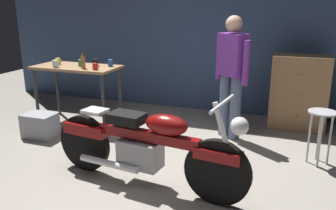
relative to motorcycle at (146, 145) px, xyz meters
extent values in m
plane|color=gray|center=(-0.05, 0.07, -0.45)|extent=(12.00, 12.00, 0.00)
cube|color=#384C70|center=(-0.05, 2.87, 1.10)|extent=(8.00, 0.12, 3.10)
cube|color=#99724C|center=(-1.79, 1.49, 0.43)|extent=(1.30, 0.64, 0.04)
cylinder|color=#2D2D33|center=(-2.38, 1.23, -0.02)|extent=(0.05, 0.05, 0.86)
cylinder|color=#2D2D33|center=(-1.20, 1.23, -0.02)|extent=(0.05, 0.05, 0.86)
cylinder|color=#2D2D33|center=(-2.38, 1.75, -0.02)|extent=(0.05, 0.05, 0.86)
cylinder|color=#2D2D33|center=(-1.20, 1.75, -0.02)|extent=(0.05, 0.05, 0.86)
cylinder|color=black|center=(0.75, -0.09, -0.13)|extent=(0.64, 0.15, 0.64)
cylinder|color=black|center=(-0.79, 0.10, -0.13)|extent=(0.64, 0.15, 0.64)
cube|color=maroon|center=(0.75, -0.09, 0.05)|extent=(0.45, 0.19, 0.10)
cube|color=maroon|center=(-0.74, 0.09, 0.05)|extent=(0.54, 0.24, 0.12)
cube|color=gray|center=(-0.07, 0.01, -0.11)|extent=(0.47, 0.29, 0.28)
cube|color=maroon|center=(0.03, 0.00, 0.10)|extent=(1.10, 0.23, 0.10)
ellipsoid|color=maroon|center=(0.23, -0.03, 0.25)|extent=(0.46, 0.27, 0.20)
cube|color=black|center=(-0.21, 0.03, 0.25)|extent=(0.39, 0.28, 0.10)
cube|color=silver|center=(-0.61, 0.08, 0.27)|extent=(0.26, 0.23, 0.03)
cylinder|color=silver|center=(0.81, -0.10, 0.20)|extent=(0.27, 0.08, 0.68)
cylinder|color=silver|center=(0.77, -0.09, 0.53)|extent=(0.11, 0.60, 0.03)
sphere|color=silver|center=(0.93, -0.11, 0.35)|extent=(0.16, 0.16, 0.16)
cylinder|color=silver|center=(-0.38, -0.09, -0.23)|extent=(0.70, 0.16, 0.07)
cylinder|color=slate|center=(0.63, 1.61, -0.01)|extent=(0.15, 0.15, 0.88)
cylinder|color=slate|center=(0.47, 1.72, -0.01)|extent=(0.15, 0.15, 0.88)
cube|color=#72339E|center=(0.55, 1.67, 0.71)|extent=(0.44, 0.40, 0.56)
cylinder|color=#72339E|center=(0.75, 1.53, 0.63)|extent=(0.09, 0.09, 0.58)
cylinder|color=#72339E|center=(0.35, 1.80, 0.63)|extent=(0.09, 0.09, 0.58)
sphere|color=tan|center=(0.55, 1.67, 1.11)|extent=(0.22, 0.22, 0.22)
cylinder|color=#B2B2B7|center=(1.69, 1.16, 0.18)|extent=(0.32, 0.32, 0.02)
cylinder|color=#B2B2B7|center=(1.80, 1.16, -0.14)|extent=(0.02, 0.02, 0.62)
cylinder|color=#B2B2B7|center=(1.69, 1.27, -0.14)|extent=(0.02, 0.02, 0.62)
cylinder|color=#B2B2B7|center=(1.58, 1.16, -0.14)|extent=(0.02, 0.02, 0.62)
cylinder|color=#B2B2B7|center=(1.69, 1.05, -0.14)|extent=(0.02, 0.02, 0.62)
cube|color=#99724C|center=(1.44, 2.37, 0.10)|extent=(0.80, 0.44, 1.10)
sphere|color=tan|center=(1.44, 2.14, 0.40)|extent=(0.04, 0.04, 0.04)
sphere|color=tan|center=(1.44, 2.14, 0.10)|extent=(0.04, 0.04, 0.04)
sphere|color=tan|center=(1.44, 2.14, -0.20)|extent=(0.04, 0.04, 0.04)
cube|color=gray|center=(-1.94, 0.74, -0.28)|extent=(0.44, 0.32, 0.34)
cylinder|color=white|center=(-2.01, 1.28, 0.51)|extent=(0.08, 0.08, 0.11)
torus|color=white|center=(-1.96, 1.28, 0.51)|extent=(0.06, 0.01, 0.06)
cylinder|color=black|center=(-1.55, 1.66, 0.50)|extent=(0.07, 0.07, 0.09)
torus|color=black|center=(-1.51, 1.66, 0.50)|extent=(0.05, 0.01, 0.05)
cylinder|color=#3D7F4C|center=(-1.71, 1.50, 0.50)|extent=(0.08, 0.08, 0.10)
torus|color=#3D7F4C|center=(-1.67, 1.50, 0.51)|extent=(0.06, 0.01, 0.06)
cylinder|color=#2D51AD|center=(-1.28, 1.64, 0.50)|extent=(0.07, 0.07, 0.10)
torus|color=#2D51AD|center=(-1.24, 1.64, 0.51)|extent=(0.06, 0.01, 0.06)
cylinder|color=red|center=(-1.35, 1.31, 0.50)|extent=(0.08, 0.08, 0.09)
torus|color=red|center=(-1.30, 1.31, 0.50)|extent=(0.05, 0.01, 0.05)
cylinder|color=yellow|center=(-2.14, 1.51, 0.50)|extent=(0.08, 0.08, 0.10)
torus|color=yellow|center=(-2.09, 1.51, 0.51)|extent=(0.06, 0.01, 0.06)
cylinder|color=olive|center=(-1.56, 1.34, 0.54)|extent=(0.06, 0.06, 0.18)
cylinder|color=olive|center=(-1.56, 1.34, 0.66)|extent=(0.03, 0.03, 0.05)
cylinder|color=black|center=(-1.56, 1.34, 0.69)|extent=(0.03, 0.03, 0.01)
camera|label=1|loc=(1.30, -2.94, 1.35)|focal=36.90mm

